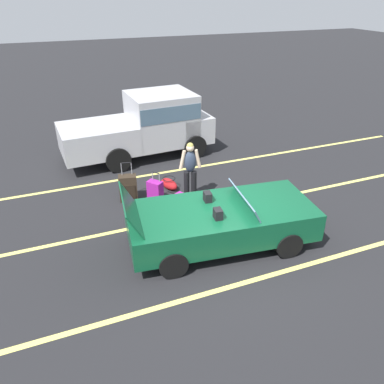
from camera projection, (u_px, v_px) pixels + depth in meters
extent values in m
plane|color=black|center=(220.00, 243.00, 8.55)|extent=(80.00, 80.00, 0.00)
cube|color=#EAE066|center=(249.00, 281.00, 7.43)|extent=(18.00, 0.12, 0.01)
cube|color=#EAE066|center=(198.00, 214.00, 9.63)|extent=(18.00, 0.12, 0.01)
cube|color=#EAE066|center=(166.00, 172.00, 11.83)|extent=(18.00, 0.12, 0.01)
cube|color=#0F4C2D|center=(221.00, 220.00, 8.25)|extent=(4.28, 2.22, 0.64)
cube|color=#0F4C2D|center=(279.00, 216.00, 8.63)|extent=(1.50, 1.81, 0.38)
cube|color=slate|center=(244.00, 199.00, 8.14)|extent=(0.36, 1.56, 0.31)
cube|color=black|center=(208.00, 197.00, 8.31)|extent=(0.18, 0.24, 0.22)
cube|color=black|center=(218.00, 214.00, 7.68)|extent=(0.18, 0.24, 0.22)
cube|color=#0F4C2D|center=(131.00, 209.00, 7.53)|extent=(0.50, 1.52, 0.58)
cylinder|color=black|center=(258.00, 207.00, 9.37)|extent=(0.62, 0.29, 0.60)
cylinder|color=black|center=(288.00, 244.00, 8.00)|extent=(0.62, 0.29, 0.60)
cylinder|color=black|center=(159.00, 221.00, 8.81)|extent=(0.62, 0.29, 0.60)
cylinder|color=black|center=(173.00, 264.00, 7.44)|extent=(0.62, 0.29, 0.60)
cube|color=#2D2319|center=(128.00, 188.00, 10.11)|extent=(0.53, 0.37, 0.74)
cube|color=black|center=(128.00, 192.00, 10.01)|extent=(0.38, 0.10, 0.41)
cylinder|color=gray|center=(131.00, 168.00, 9.94)|extent=(0.02, 0.02, 0.35)
cylinder|color=gray|center=(121.00, 169.00, 9.90)|extent=(0.02, 0.02, 0.35)
cylinder|color=black|center=(126.00, 163.00, 9.83)|extent=(0.26, 0.08, 0.03)
sphere|color=black|center=(135.00, 197.00, 10.40)|extent=(0.04, 0.04, 0.04)
sphere|color=black|center=(123.00, 198.00, 10.35)|extent=(0.04, 0.04, 0.04)
cube|color=#991E8C|center=(155.00, 192.00, 10.05)|extent=(0.43, 0.46, 0.62)
cylinder|color=gray|center=(159.00, 178.00, 9.84)|extent=(0.03, 0.03, 0.24)
cylinder|color=gray|center=(153.00, 176.00, 9.94)|extent=(0.03, 0.03, 0.24)
cylinder|color=black|center=(156.00, 173.00, 9.83)|extent=(0.16, 0.19, 0.03)
sphere|color=black|center=(162.00, 201.00, 10.19)|extent=(0.04, 0.04, 0.04)
sphere|color=black|center=(154.00, 198.00, 10.32)|extent=(0.04, 0.04, 0.04)
cube|color=#991E8C|center=(182.00, 203.00, 9.65)|extent=(0.34, 0.39, 0.50)
cube|color=#721669|center=(179.00, 206.00, 9.60)|extent=(0.15, 0.25, 0.28)
sphere|color=black|center=(187.00, 211.00, 9.75)|extent=(0.04, 0.04, 0.04)
sphere|color=black|center=(181.00, 208.00, 9.88)|extent=(0.04, 0.04, 0.04)
ellipsoid|color=red|center=(169.00, 184.00, 10.79)|extent=(0.50, 0.70, 0.30)
torus|color=black|center=(169.00, 179.00, 10.70)|extent=(0.48, 0.48, 0.02)
cylinder|color=black|center=(194.00, 185.00, 10.18)|extent=(0.18, 0.18, 0.82)
cylinder|color=black|center=(187.00, 186.00, 10.15)|extent=(0.18, 0.18, 0.82)
ellipsoid|color=#2D384C|center=(190.00, 162.00, 9.82)|extent=(0.36, 0.28, 0.60)
sphere|color=beige|center=(190.00, 148.00, 9.63)|extent=(0.21, 0.21, 0.21)
sphere|color=tan|center=(190.00, 146.00, 9.61)|extent=(0.18, 0.18, 0.18)
cylinder|color=beige|center=(198.00, 159.00, 9.82)|extent=(0.21, 0.13, 0.53)
cylinder|color=beige|center=(182.00, 160.00, 9.76)|extent=(0.21, 0.13, 0.53)
cube|color=#B2B2B7|center=(189.00, 125.00, 13.26)|extent=(1.21, 1.96, 0.90)
cube|color=#B2B2B7|center=(161.00, 118.00, 12.68)|extent=(2.21, 2.02, 1.70)
cube|color=slate|center=(161.00, 107.00, 12.50)|extent=(2.17, 2.04, 0.51)
cube|color=#B2B2B7|center=(99.00, 139.00, 12.07)|extent=(2.51, 2.04, 0.90)
cylinder|color=black|center=(174.00, 130.00, 14.12)|extent=(0.82, 0.33, 0.80)
cylinder|color=black|center=(194.00, 146.00, 12.68)|extent=(0.82, 0.33, 0.80)
cylinder|color=black|center=(105.00, 141.00, 13.14)|extent=(0.82, 0.33, 0.80)
cylinder|color=black|center=(118.00, 160.00, 11.70)|extent=(0.82, 0.33, 0.80)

